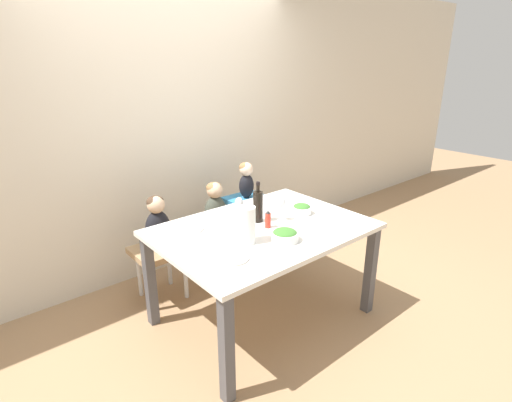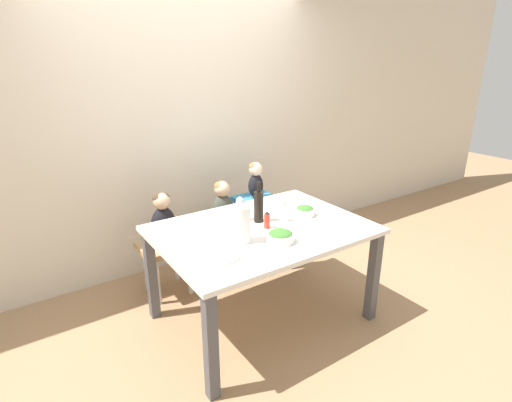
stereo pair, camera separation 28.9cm
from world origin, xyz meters
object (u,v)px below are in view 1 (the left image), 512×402
at_px(chair_right_highchair, 247,212).
at_px(salad_bowl_large, 285,235).
at_px(person_child_left, 157,222).
at_px(salad_bowl_small, 302,209).
at_px(chair_far_left, 161,256).
at_px(paper_towel_roll, 247,225).
at_px(dinner_plate_back_left, 189,229).
at_px(wine_bottle, 258,206).
at_px(wine_glass_far, 239,204).
at_px(chair_far_center, 216,237).
at_px(person_baby_right, 246,178).
at_px(wine_glass_near, 281,203).
at_px(dinner_plate_front_left, 232,258).
at_px(person_child_center, 215,206).

distance_m(chair_right_highchair, salad_bowl_large, 1.16).
height_order(person_child_left, salad_bowl_small, person_child_left).
bearing_deg(person_child_left, chair_far_left, -90.00).
distance_m(paper_towel_roll, dinner_plate_back_left, 0.49).
bearing_deg(wine_bottle, paper_towel_roll, -141.86).
relative_size(person_child_left, wine_glass_far, 2.36).
bearing_deg(chair_far_left, chair_far_center, 0.00).
distance_m(chair_far_left, person_child_left, 0.30).
distance_m(chair_far_left, person_baby_right, 1.04).
relative_size(wine_glass_near, dinner_plate_front_left, 0.88).
distance_m(chair_right_highchair, dinner_plate_front_left, 1.37).
bearing_deg(person_baby_right, salad_bowl_large, -115.53).
xyz_separation_m(chair_far_center, person_baby_right, (0.36, 0.00, 0.49)).
bearing_deg(salad_bowl_large, paper_towel_roll, 146.50).
relative_size(wine_glass_far, salad_bowl_small, 1.22).
relative_size(wine_bottle, salad_bowl_large, 1.63).
distance_m(wine_glass_near, salad_bowl_small, 0.24).
distance_m(person_child_center, wine_bottle, 0.68).
xyz_separation_m(chair_far_center, wine_bottle, (-0.05, -0.65, 0.50)).
bearing_deg(salad_bowl_large, person_child_left, 112.88).
bearing_deg(wine_bottle, person_child_left, 128.01).
height_order(chair_far_center, paper_towel_roll, paper_towel_roll).
bearing_deg(chair_far_center, paper_towel_roll, -111.47).
bearing_deg(chair_far_left, dinner_plate_front_left, -89.93).
xyz_separation_m(wine_bottle, paper_towel_roll, (-0.29, -0.23, 0.00)).
bearing_deg(wine_glass_far, wine_bottle, -41.54).
height_order(person_baby_right, wine_glass_far, person_baby_right).
bearing_deg(wine_bottle, person_baby_right, 57.74).
bearing_deg(wine_glass_far, dinner_plate_back_left, 163.48).
xyz_separation_m(chair_far_center, salad_bowl_small, (0.31, -0.75, 0.42)).
xyz_separation_m(dinner_plate_front_left, dinner_plate_back_left, (0.03, 0.55, 0.00)).
height_order(chair_far_left, dinner_plate_front_left, dinner_plate_front_left).
xyz_separation_m(chair_right_highchair, person_baby_right, (0.00, 0.00, 0.34)).
distance_m(chair_far_center, salad_bowl_large, 1.11).
relative_size(person_child_left, wine_glass_near, 2.36).
xyz_separation_m(chair_far_center, chair_right_highchair, (0.36, 0.00, 0.15)).
relative_size(wine_glass_far, salad_bowl_large, 1.00).
height_order(dinner_plate_front_left, dinner_plate_back_left, same).
xyz_separation_m(paper_towel_roll, salad_bowl_small, (0.66, 0.13, -0.09)).
bearing_deg(salad_bowl_small, person_child_left, 139.26).
bearing_deg(paper_towel_roll, person_child_center, 68.55).
relative_size(chair_right_highchair, person_child_left, 1.54).
height_order(person_child_left, wine_bottle, wine_bottle).
bearing_deg(wine_glass_near, person_child_left, 131.37).
height_order(person_child_center, paper_towel_roll, paper_towel_roll).
distance_m(chair_far_left, person_child_center, 0.63).
height_order(wine_glass_far, salad_bowl_small, wine_glass_far).
bearing_deg(person_child_center, salad_bowl_small, -67.46).
bearing_deg(paper_towel_roll, person_baby_right, 51.39).
bearing_deg(chair_right_highchair, chair_far_left, 180.00).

